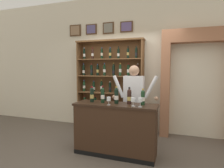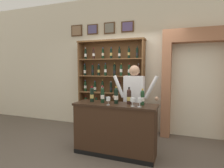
{
  "view_description": "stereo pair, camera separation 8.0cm",
  "coord_description": "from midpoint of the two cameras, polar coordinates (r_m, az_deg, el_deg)",
  "views": [
    {
      "loc": [
        1.15,
        -3.22,
        1.61
      ],
      "look_at": [
        -0.05,
        0.22,
        1.29
      ],
      "focal_mm": 30.13,
      "sensor_mm": 36.0,
      "label": 1
    },
    {
      "loc": [
        1.23,
        -3.19,
        1.61
      ],
      "look_at": [
        -0.05,
        0.22,
        1.29
      ],
      "focal_mm": 30.13,
      "sensor_mm": 36.0,
      "label": 2
    }
  ],
  "objects": [
    {
      "name": "wine_shelf",
      "position": [
        4.83,
        0.15,
        0.26
      ],
      "size": [
        1.75,
        0.33,
        2.3
      ],
      "color": "brown",
      "rests_on": "ground"
    },
    {
      "name": "tasting_counter",
      "position": [
        3.57,
        1.59,
        -13.54
      ],
      "size": [
        1.53,
        0.49,
        0.95
      ],
      "color": "#382316",
      "rests_on": "ground"
    },
    {
      "name": "archway_doorway",
      "position": [
        4.65,
        25.39,
        1.7
      ],
      "size": [
        1.59,
        0.45,
        2.45
      ],
      "color": "#9E6647",
      "rests_on": "ground"
    },
    {
      "name": "tasting_bottle_bianco",
      "position": [
        3.36,
        9.91,
        -4.04
      ],
      "size": [
        0.07,
        0.07,
        0.29
      ],
      "color": "#19381E",
      "rests_on": "tasting_counter"
    },
    {
      "name": "wine_glass_spare",
      "position": [
        3.19,
        9.11,
        -5.01
      ],
      "size": [
        0.07,
        0.07,
        0.15
      ],
      "color": "silver",
      "rests_on": "tasting_counter"
    },
    {
      "name": "wine_glass_left",
      "position": [
        3.24,
        6.98,
        -4.84
      ],
      "size": [
        0.08,
        0.08,
        0.15
      ],
      "color": "silver",
      "rests_on": "tasting_counter"
    },
    {
      "name": "shopkeeper",
      "position": [
        3.88,
        7.32,
        -3.74
      ],
      "size": [
        0.96,
        0.22,
        1.66
      ],
      "color": "#2D3347",
      "rests_on": "ground"
    },
    {
      "name": "wine_glass_right",
      "position": [
        3.33,
        -0.45,
        -4.64
      ],
      "size": [
        0.07,
        0.07,
        0.14
      ],
      "color": "silver",
      "rests_on": "tasting_counter"
    },
    {
      "name": "ground_plane",
      "position": [
        3.78,
        0.13,
        -20.36
      ],
      "size": [
        14.0,
        14.0,
        0.02
      ],
      "primitive_type": "cube",
      "color": "brown"
    },
    {
      "name": "back_wall",
      "position": [
        4.91,
        6.47,
        6.33
      ],
      "size": [
        12.0,
        0.19,
        3.45
      ],
      "color": "beige",
      "rests_on": "ground"
    },
    {
      "name": "tasting_bottle_brunello",
      "position": [
        3.43,
        5.85,
        -3.76
      ],
      "size": [
        0.08,
        0.08,
        0.31
      ],
      "color": "black",
      "rests_on": "tasting_counter"
    },
    {
      "name": "tasting_bottle_vin_santo",
      "position": [
        3.45,
        1.92,
        -3.52
      ],
      "size": [
        0.08,
        0.08,
        0.32
      ],
      "color": "black",
      "rests_on": "tasting_counter"
    },
    {
      "name": "tasting_bottle_chianti",
      "position": [
        3.63,
        -5.49,
        -3.17
      ],
      "size": [
        0.07,
        0.07,
        0.3
      ],
      "color": "black",
      "rests_on": "tasting_counter"
    },
    {
      "name": "tasting_bottle_riserva",
      "position": [
        3.55,
        -2.25,
        -3.33
      ],
      "size": [
        0.07,
        0.07,
        0.32
      ],
      "color": "black",
      "rests_on": "tasting_counter"
    }
  ]
}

